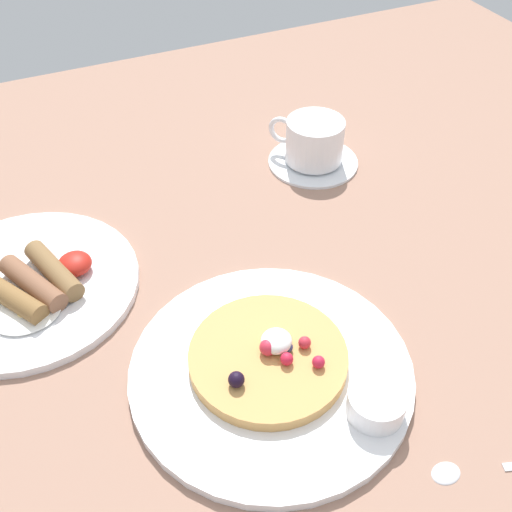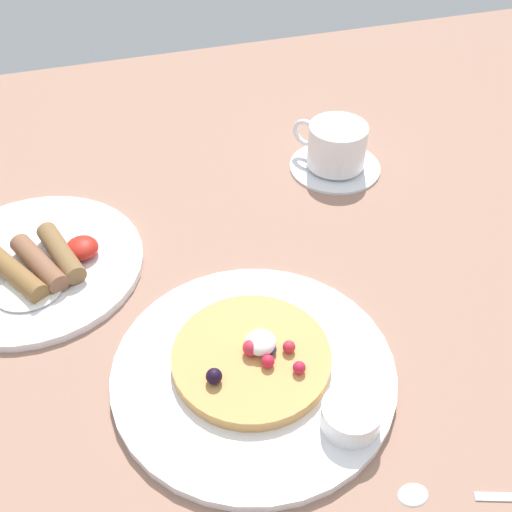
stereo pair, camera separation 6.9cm
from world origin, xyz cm
name	(u,v)px [view 2 (the right image)]	position (x,y,z in cm)	size (l,w,h in cm)	color
ground_plane	(225,304)	(0.00, 0.00, -1.50)	(172.13, 132.36, 3.00)	#97705D
pancake_plate	(249,372)	(-0.46, -12.01, 0.58)	(29.48, 29.48, 1.17)	white
pancake_with_berries	(253,357)	(0.16, -11.26, 2.04)	(16.57, 16.57, 3.38)	tan
syrup_ramekin	(351,415)	(6.89, -20.92, 2.56)	(5.70, 5.70, 2.71)	white
breakfast_plate	(35,265)	(-21.15, 11.21, 0.52)	(26.48, 26.48, 1.05)	white
fried_breakfast	(44,265)	(-19.86, 9.08, 2.16)	(13.48, 13.01, 2.70)	brown
coffee_saucer	(335,166)	(22.38, 20.44, 0.41)	(13.45, 13.45, 0.83)	white
coffee_cup	(336,144)	(22.28, 20.56, 4.08)	(9.28, 10.22, 6.28)	white
teaspoon	(464,495)	(14.09, -30.05, 0.24)	(17.06, 6.65, 0.60)	silver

